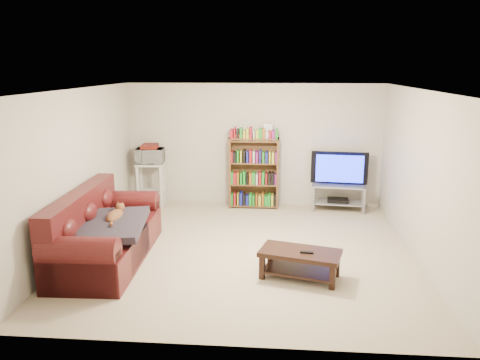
# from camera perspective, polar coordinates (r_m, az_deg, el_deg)

# --- Properties ---
(floor) EXTENTS (5.00, 5.00, 0.00)m
(floor) POSITION_cam_1_polar(r_m,az_deg,el_deg) (7.17, 0.55, -8.57)
(floor) COLOR beige
(floor) RESTS_ON ground
(ceiling) EXTENTS (5.00, 5.00, 0.00)m
(ceiling) POSITION_cam_1_polar(r_m,az_deg,el_deg) (6.64, 0.59, 10.97)
(ceiling) COLOR white
(ceiling) RESTS_ON ground
(wall_back) EXTENTS (5.00, 0.00, 5.00)m
(wall_back) POSITION_cam_1_polar(r_m,az_deg,el_deg) (9.25, 1.66, 4.27)
(wall_back) COLOR beige
(wall_back) RESTS_ON ground
(wall_front) EXTENTS (5.00, 0.00, 5.00)m
(wall_front) POSITION_cam_1_polar(r_m,az_deg,el_deg) (4.41, -1.74, -6.43)
(wall_front) COLOR beige
(wall_front) RESTS_ON ground
(wall_left) EXTENTS (0.00, 5.00, 5.00)m
(wall_left) POSITION_cam_1_polar(r_m,az_deg,el_deg) (7.41, -19.11, 1.12)
(wall_left) COLOR beige
(wall_left) RESTS_ON ground
(wall_right) EXTENTS (0.00, 5.00, 5.00)m
(wall_right) POSITION_cam_1_polar(r_m,az_deg,el_deg) (7.08, 21.18, 0.41)
(wall_right) COLOR beige
(wall_right) RESTS_ON ground
(sofa) EXTENTS (1.09, 2.38, 1.00)m
(sofa) POSITION_cam_1_polar(r_m,az_deg,el_deg) (7.01, -16.50, -6.64)
(sofa) COLOR #491313
(sofa) RESTS_ON floor
(blanket) EXTENTS (1.04, 1.27, 0.19)m
(blanket) POSITION_cam_1_polar(r_m,az_deg,el_deg) (6.73, -15.52, -5.32)
(blanket) COLOR #2D2731
(blanket) RESTS_ON sofa
(cat) EXTENTS (0.28, 0.65, 0.19)m
(cat) POSITION_cam_1_polar(r_m,az_deg,el_deg) (6.91, -15.01, -4.28)
(cat) COLOR brown
(cat) RESTS_ON sofa
(coffee_table) EXTENTS (1.13, 0.76, 0.38)m
(coffee_table) POSITION_cam_1_polar(r_m,az_deg,el_deg) (6.25, 7.33, -9.53)
(coffee_table) COLOR black
(coffee_table) RESTS_ON floor
(remote) EXTENTS (0.17, 0.07, 0.02)m
(remote) POSITION_cam_1_polar(r_m,az_deg,el_deg) (6.15, 8.13, -8.72)
(remote) COLOR black
(remote) RESTS_ON coffee_table
(tv_stand) EXTENTS (1.05, 0.55, 0.50)m
(tv_stand) POSITION_cam_1_polar(r_m,az_deg,el_deg) (9.21, 11.88, -1.54)
(tv_stand) COLOR #999EA3
(tv_stand) RESTS_ON floor
(television) EXTENTS (1.09, 0.25, 0.62)m
(television) POSITION_cam_1_polar(r_m,az_deg,el_deg) (9.10, 12.03, 1.34)
(television) COLOR black
(television) RESTS_ON tv_stand
(dvd_player) EXTENTS (0.43, 0.32, 0.06)m
(dvd_player) POSITION_cam_1_polar(r_m,az_deg,el_deg) (9.25, 11.84, -2.43)
(dvd_player) COLOR black
(dvd_player) RESTS_ON tv_stand
(bookshelf) EXTENTS (0.96, 0.30, 1.38)m
(bookshelf) POSITION_cam_1_polar(r_m,az_deg,el_deg) (9.11, 1.70, 0.99)
(bookshelf) COLOR brown
(bookshelf) RESTS_ON floor
(shelf_clutter) EXTENTS (0.70, 0.21, 0.28)m
(shelf_clutter) POSITION_cam_1_polar(r_m,az_deg,el_deg) (8.98, 2.37, 5.83)
(shelf_clutter) COLOR silver
(shelf_clutter) RESTS_ON bookshelf
(microwave_stand) EXTENTS (0.56, 0.42, 0.86)m
(microwave_stand) POSITION_cam_1_polar(r_m,az_deg,el_deg) (9.42, -10.80, 0.18)
(microwave_stand) COLOR silver
(microwave_stand) RESTS_ON floor
(microwave) EXTENTS (0.55, 0.39, 0.29)m
(microwave) POSITION_cam_1_polar(r_m,az_deg,el_deg) (9.32, -10.92, 2.91)
(microwave) COLOR silver
(microwave) RESTS_ON microwave_stand
(game_boxes) EXTENTS (0.33, 0.29, 0.05)m
(game_boxes) POSITION_cam_1_polar(r_m,az_deg,el_deg) (9.29, -10.97, 3.95)
(game_boxes) COLOR maroon
(game_boxes) RESTS_ON microwave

